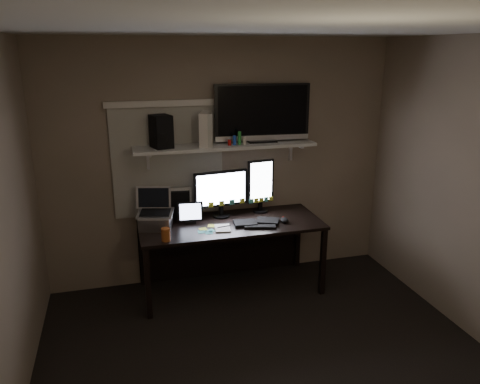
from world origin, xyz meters
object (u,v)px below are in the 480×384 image
object	(u,v)px
mouse	(284,220)
monitor_landscape	(221,194)
monitor_portrait	(261,186)
tv	(262,113)
keyboard	(256,222)
speaker	(161,132)
tablet	(190,213)
game_console	(205,129)
laptop	(155,210)
cup	(166,235)
desk	(228,235)

from	to	relation	value
mouse	monitor_landscape	bearing A→B (deg)	161.09
monitor_portrait	tv	size ratio (longest dim) A/B	0.59
monitor_landscape	mouse	world-z (taller)	monitor_landscape
keyboard	speaker	size ratio (longest dim) A/B	1.49
keyboard	speaker	xyz separation A→B (m)	(-0.86, 0.29, 0.89)
tablet	tv	xyz separation A→B (m)	(0.78, 0.15, 0.93)
monitor_portrait	mouse	distance (m)	0.47
game_console	tv	bearing A→B (deg)	23.08
tv	game_console	distance (m)	0.60
monitor_portrait	laptop	xyz separation A→B (m)	(-1.11, -0.19, -0.10)
cup	game_console	size ratio (longest dim) A/B	0.37
keyboard	laptop	xyz separation A→B (m)	(-0.97, 0.13, 0.17)
speaker	game_console	bearing A→B (deg)	-16.97
mouse	game_console	world-z (taller)	game_console
tv	game_console	size ratio (longest dim) A/B	2.95
monitor_portrait	tv	bearing A→B (deg)	35.61
mouse	speaker	world-z (taller)	speaker
tv	speaker	bearing A→B (deg)	-173.76
monitor_portrait	speaker	size ratio (longest dim) A/B	1.84
tablet	cup	size ratio (longest dim) A/B	2.10
keyboard	mouse	distance (m)	0.28
keyboard	game_console	distance (m)	1.04
keyboard	laptop	bearing A→B (deg)	-172.35
tablet	monitor_portrait	bearing A→B (deg)	15.55
desk	speaker	size ratio (longest dim) A/B	5.82
keyboard	cup	size ratio (longest dim) A/B	3.86
mouse	speaker	distance (m)	1.48
mouse	game_console	distance (m)	1.19
laptop	monitor_landscape	bearing A→B (deg)	27.46
mouse	monitor_portrait	bearing A→B (deg)	121.53
desk	cup	distance (m)	0.82
tv	keyboard	bearing A→B (deg)	-110.39
game_console	cup	bearing A→B (deg)	-115.29
laptop	game_console	bearing A→B (deg)	30.87
cup	desk	bearing A→B (deg)	31.47
speaker	tv	bearing A→B (deg)	-14.15
monitor_portrait	keyboard	world-z (taller)	monitor_portrait
mouse	game_console	bearing A→B (deg)	166.38
monitor_landscape	cup	world-z (taller)	monitor_landscape
tablet	tv	distance (m)	1.22
tablet	game_console	bearing A→B (deg)	34.09
monitor_portrait	mouse	size ratio (longest dim) A/B	4.67
cup	monitor_landscape	bearing A→B (deg)	38.18
mouse	tablet	distance (m)	0.94
keyboard	speaker	world-z (taller)	speaker
desk	laptop	size ratio (longest dim) A/B	4.77
keyboard	tablet	bearing A→B (deg)	179.10
laptop	game_console	distance (m)	0.91
laptop	tv	size ratio (longest dim) A/B	0.39
mouse	speaker	bearing A→B (deg)	174.62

